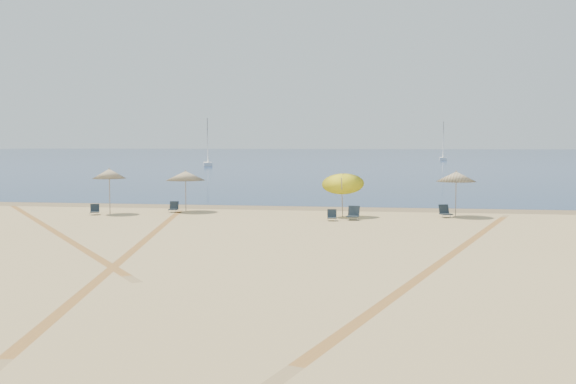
{
  "coord_description": "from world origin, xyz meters",
  "views": [
    {
      "loc": [
        5.58,
        -16.69,
        4.08
      ],
      "look_at": [
        0.0,
        20.0,
        1.3
      ],
      "focal_mm": 40.96,
      "sensor_mm": 36.0,
      "label": 1
    }
  ],
  "objects_px": {
    "chair_6": "(445,212)",
    "umbrella_2": "(186,176)",
    "sailboat_0": "(208,151)",
    "chair_2": "(95,210)",
    "umbrella_1": "(109,174)",
    "umbrella_3": "(343,179)",
    "sailboat_1": "(443,149)",
    "chair_5": "(353,214)",
    "chair_3": "(174,207)",
    "chair_4": "(332,216)",
    "umbrella_4": "(456,177)"
  },
  "relations": [
    {
      "from": "chair_5",
      "to": "chair_6",
      "type": "bearing_deg",
      "value": 29.9
    },
    {
      "from": "umbrella_3",
      "to": "chair_6",
      "type": "height_order",
      "value": "umbrella_3"
    },
    {
      "from": "umbrella_3",
      "to": "chair_6",
      "type": "relative_size",
      "value": 3.38
    },
    {
      "from": "umbrella_3",
      "to": "chair_2",
      "type": "height_order",
      "value": "umbrella_3"
    },
    {
      "from": "sailboat_0",
      "to": "chair_2",
      "type": "bearing_deg",
      "value": -96.41
    },
    {
      "from": "chair_2",
      "to": "chair_5",
      "type": "xyz_separation_m",
      "value": [
        14.71,
        -0.32,
        0.06
      ]
    },
    {
      "from": "umbrella_3",
      "to": "chair_2",
      "type": "distance_m",
      "value": 14.2
    },
    {
      "from": "chair_3",
      "to": "chair_5",
      "type": "height_order",
      "value": "chair_5"
    },
    {
      "from": "umbrella_1",
      "to": "chair_4",
      "type": "xyz_separation_m",
      "value": [
        12.95,
        -1.41,
        -2.05
      ]
    },
    {
      "from": "umbrella_2",
      "to": "umbrella_4",
      "type": "distance_m",
      "value": 15.62
    },
    {
      "from": "umbrella_1",
      "to": "umbrella_2",
      "type": "distance_m",
      "value": 4.37
    },
    {
      "from": "umbrella_1",
      "to": "chair_5",
      "type": "relative_size",
      "value": 3.34
    },
    {
      "from": "umbrella_1",
      "to": "sailboat_0",
      "type": "bearing_deg",
      "value": 101.56
    },
    {
      "from": "chair_4",
      "to": "sailboat_0",
      "type": "bearing_deg",
      "value": 103.98
    },
    {
      "from": "umbrella_2",
      "to": "sailboat_0",
      "type": "distance_m",
      "value": 78.88
    },
    {
      "from": "chair_3",
      "to": "umbrella_2",
      "type": "bearing_deg",
      "value": 26.78
    },
    {
      "from": "chair_2",
      "to": "chair_3",
      "type": "bearing_deg",
      "value": 3.19
    },
    {
      "from": "umbrella_3",
      "to": "sailboat_0",
      "type": "xyz_separation_m",
      "value": [
        -29.37,
        77.72,
        0.49
      ]
    },
    {
      "from": "umbrella_3",
      "to": "chair_5",
      "type": "relative_size",
      "value": 3.59
    },
    {
      "from": "sailboat_0",
      "to": "chair_5",
      "type": "bearing_deg",
      "value": -86.63
    },
    {
      "from": "chair_3",
      "to": "chair_6",
      "type": "relative_size",
      "value": 0.78
    },
    {
      "from": "umbrella_4",
      "to": "sailboat_1",
      "type": "distance_m",
      "value": 122.34
    },
    {
      "from": "umbrella_1",
      "to": "umbrella_3",
      "type": "distance_m",
      "value": 13.39
    },
    {
      "from": "chair_3",
      "to": "chair_5",
      "type": "relative_size",
      "value": 0.83
    },
    {
      "from": "chair_2",
      "to": "chair_3",
      "type": "height_order",
      "value": "chair_3"
    },
    {
      "from": "umbrella_1",
      "to": "umbrella_2",
      "type": "bearing_deg",
      "value": 25.21
    },
    {
      "from": "chair_3",
      "to": "sailboat_0",
      "type": "height_order",
      "value": "sailboat_0"
    },
    {
      "from": "umbrella_3",
      "to": "chair_3",
      "type": "height_order",
      "value": "umbrella_3"
    },
    {
      "from": "chair_2",
      "to": "chair_3",
      "type": "relative_size",
      "value": 1.11
    },
    {
      "from": "umbrella_3",
      "to": "umbrella_4",
      "type": "height_order",
      "value": "umbrella_3"
    },
    {
      "from": "chair_5",
      "to": "sailboat_1",
      "type": "bearing_deg",
      "value": 91.51
    },
    {
      "from": "sailboat_0",
      "to": "chair_4",
      "type": "bearing_deg",
      "value": -87.45
    },
    {
      "from": "umbrella_3",
      "to": "chair_4",
      "type": "xyz_separation_m",
      "value": [
        -0.43,
        -1.87,
        -1.82
      ]
    },
    {
      "from": "chair_6",
      "to": "umbrella_2",
      "type": "bearing_deg",
      "value": 153.65
    },
    {
      "from": "chair_5",
      "to": "umbrella_3",
      "type": "bearing_deg",
      "value": 124.49
    },
    {
      "from": "umbrella_3",
      "to": "sailboat_0",
      "type": "height_order",
      "value": "sailboat_0"
    },
    {
      "from": "umbrella_1",
      "to": "chair_6",
      "type": "distance_m",
      "value": 19.1
    },
    {
      "from": "chair_2",
      "to": "umbrella_1",
      "type": "bearing_deg",
      "value": 16.57
    },
    {
      "from": "chair_4",
      "to": "chair_2",
      "type": "bearing_deg",
      "value": 170.43
    },
    {
      "from": "umbrella_3",
      "to": "chair_6",
      "type": "distance_m",
      "value": 5.89
    },
    {
      "from": "umbrella_1",
      "to": "chair_3",
      "type": "bearing_deg",
      "value": 23.65
    },
    {
      "from": "umbrella_1",
      "to": "sailboat_0",
      "type": "xyz_separation_m",
      "value": [
        -15.99,
        78.18,
        0.25
      ]
    },
    {
      "from": "chair_2",
      "to": "chair_6",
      "type": "relative_size",
      "value": 0.87
    },
    {
      "from": "umbrella_3",
      "to": "chair_2",
      "type": "xyz_separation_m",
      "value": [
        -14.05,
        -1.02,
        -1.81
      ]
    },
    {
      "from": "umbrella_1",
      "to": "chair_4",
      "type": "bearing_deg",
      "value": -6.22
    },
    {
      "from": "umbrella_2",
      "to": "chair_2",
      "type": "relative_size",
      "value": 3.38
    },
    {
      "from": "umbrella_3",
      "to": "sailboat_1",
      "type": "relative_size",
      "value": 0.31
    },
    {
      "from": "chair_5",
      "to": "umbrella_4",
      "type": "bearing_deg",
      "value": 31.76
    },
    {
      "from": "umbrella_1",
      "to": "sailboat_1",
      "type": "relative_size",
      "value": 0.29
    },
    {
      "from": "umbrella_1",
      "to": "chair_2",
      "type": "relative_size",
      "value": 3.63
    }
  ]
}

